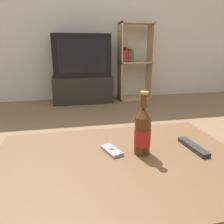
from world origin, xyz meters
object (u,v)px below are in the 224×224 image
Objects in this scene: tv_stand at (83,89)px; cell_phone at (112,150)px; television at (81,55)px; beer_bottle at (143,132)px; remote_control at (193,147)px; bookshelf at (133,61)px.

tv_stand is 7.36× the size of cell_phone.
beer_bottle is at bearing -88.62° from television.
tv_stand is 4.97× the size of remote_control.
cell_phone is (-0.06, -2.66, -0.28)m from television.
television reaches higher than cell_phone.
television is 2.74m from remote_control.
cell_phone is at bearing -91.29° from television.
bookshelf is at bearing 74.31° from remote_control.
cell_phone reaches higher than tv_stand.
beer_bottle is (0.07, -2.70, -0.19)m from television.
television is 2.68m from cell_phone.
bookshelf is at bearing 4.44° from television.
beer_bottle is (0.07, -2.70, 0.34)m from tv_stand.
television is 0.70× the size of bookshelf.
beer_bottle is 0.26m from remote_control.
television is 3.18× the size of beer_bottle.
tv_stand is 0.96m from bookshelf.
bookshelf is at bearing 74.01° from beer_bottle.
cell_phone is (-0.13, 0.04, -0.09)m from beer_bottle.
tv_stand is at bearing 91.38° from beer_bottle.
cell_phone is at bearing 168.80° from remote_control.
tv_stand is 3.43× the size of beer_bottle.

